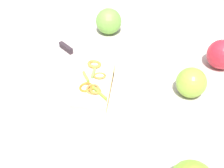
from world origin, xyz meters
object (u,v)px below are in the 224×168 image
object	(u,v)px
bread_slice_side	(130,89)
knife	(63,46)
sandwich	(94,84)
apple_3	(109,21)
apple_0	(222,54)
apple_2	(191,83)
plate	(112,92)

from	to	relation	value
bread_slice_side	knife	bearing A→B (deg)	45.07
sandwich	apple_3	xyz separation A→B (m)	(0.25, -0.15, 0.01)
apple_0	apple_3	xyz separation A→B (m)	(0.29, 0.21, 0.00)
sandwich	knife	size ratio (longest dim) A/B	1.45
sandwich	apple_0	bearing A→B (deg)	-65.58
bread_slice_side	knife	world-z (taller)	bread_slice_side
sandwich	apple_2	size ratio (longest dim) A/B	2.59
apple_3	knife	size ratio (longest dim) A/B	0.62
apple_2	knife	bearing A→B (deg)	34.51
sandwich	apple_2	xyz separation A→B (m)	(-0.10, -0.21, 0.01)
apple_0	apple_3	distance (m)	0.36
plate	bread_slice_side	bearing A→B (deg)	-120.57
bread_slice_side	apple_3	xyz separation A→B (m)	(0.30, -0.07, 0.02)
apple_2	plate	bearing A→B (deg)	65.41
bread_slice_side	apple_3	distance (m)	0.31
sandwich	apple_2	bearing A→B (deg)	-85.11
sandwich	apple_3	size ratio (longest dim) A/B	2.36
bread_slice_side	apple_0	xyz separation A→B (m)	(0.01, -0.28, 0.02)
bread_slice_side	sandwich	bearing A→B (deg)	86.31
plate	sandwich	bearing A→B (deg)	59.57
apple_2	knife	xyz separation A→B (m)	(0.33, 0.23, -0.03)
plate	apple_2	xyz separation A→B (m)	(-0.08, -0.17, 0.03)
sandwich	knife	distance (m)	0.23
plate	apple_2	size ratio (longest dim) A/B	3.71
apple_3	apple_2	bearing A→B (deg)	-169.91
apple_0	apple_2	xyz separation A→B (m)	(-0.06, 0.14, -0.00)
apple_2	bread_slice_side	bearing A→B (deg)	67.20
apple_2	knife	world-z (taller)	apple_2
bread_slice_side	apple_2	world-z (taller)	apple_2
plate	bread_slice_side	xyz separation A→B (m)	(-0.02, -0.04, 0.01)
plate	apple_0	xyz separation A→B (m)	(-0.02, -0.32, 0.03)
apple_3	knife	distance (m)	0.17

